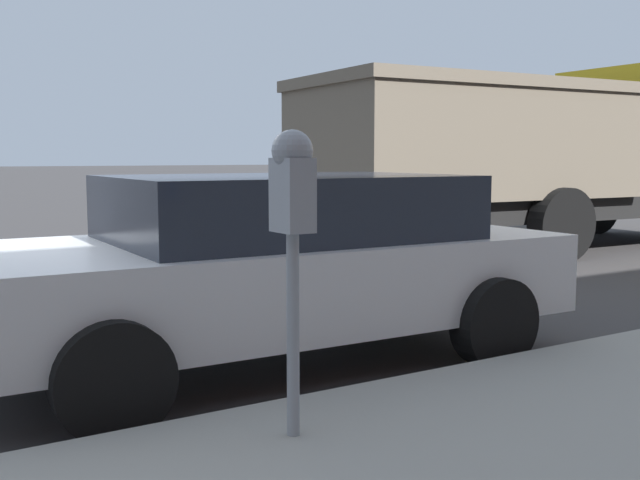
{
  "coord_description": "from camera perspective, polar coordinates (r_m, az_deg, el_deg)",
  "views": [
    {
      "loc": [
        -5.66,
        1.35,
        1.47
      ],
      "look_at": [
        -2.46,
        -0.64,
        1.05
      ],
      "focal_mm": 42.0,
      "sensor_mm": 36.0,
      "label": 1
    }
  ],
  "objects": [
    {
      "name": "ground_plane",
      "position": [
        6.0,
        -18.06,
        -8.12
      ],
      "size": [
        220.0,
        220.0,
        0.0
      ],
      "primitive_type": "plane",
      "color": "#3D3A3A"
    },
    {
      "name": "parking_meter",
      "position": [
        3.43,
        -2.12,
        2.71
      ],
      "size": [
        0.21,
        0.19,
        1.43
      ],
      "color": "gray",
      "rests_on": "sidewalk"
    },
    {
      "name": "car_white",
      "position": [
        5.32,
        -3.83,
        -1.7
      ],
      "size": [
        2.15,
        4.33,
        1.34
      ],
      "rotation": [
        0.0,
        0.0,
        -0.03
      ],
      "color": "silver",
      "rests_on": "ground_plane"
    },
    {
      "name": "dump_truck",
      "position": [
        12.43,
        16.6,
        6.6
      ],
      "size": [
        3.09,
        8.02,
        2.96
      ],
      "rotation": [
        0.0,
        0.0,
        3.09
      ],
      "color": "black",
      "rests_on": "ground_plane"
    }
  ]
}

